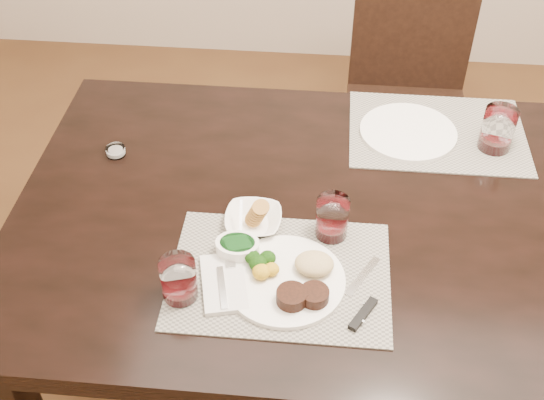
# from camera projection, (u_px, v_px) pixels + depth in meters

# --- Properties ---
(ground_plane) EXTENTS (4.50, 4.50, 0.00)m
(ground_plane) POSITION_uv_depth(u_px,v_px,m) (402.00, 397.00, 2.07)
(ground_plane) COLOR #442715
(ground_plane) RESTS_ON ground
(dining_table) EXTENTS (2.00, 1.00, 0.75)m
(dining_table) POSITION_uv_depth(u_px,v_px,m) (438.00, 243.00, 1.62)
(dining_table) COLOR black
(dining_table) RESTS_ON ground
(chair_far) EXTENTS (0.42, 0.42, 0.90)m
(chair_far) POSITION_uv_depth(u_px,v_px,m) (408.00, 87.00, 2.41)
(chair_far) COLOR black
(chair_far) RESTS_ON ground
(placemat_near) EXTENTS (0.46, 0.34, 0.00)m
(placemat_near) POSITION_uv_depth(u_px,v_px,m) (280.00, 275.00, 1.43)
(placemat_near) COLOR gray
(placemat_near) RESTS_ON dining_table
(placemat_far) EXTENTS (0.46, 0.34, 0.00)m
(placemat_far) POSITION_uv_depth(u_px,v_px,m) (437.00, 132.00, 1.80)
(placemat_far) COLOR gray
(placemat_far) RESTS_ON dining_table
(dinner_plate) EXTENTS (0.25, 0.25, 0.04)m
(dinner_plate) POSITION_uv_depth(u_px,v_px,m) (291.00, 279.00, 1.40)
(dinner_plate) COLOR white
(dinner_plate) RESTS_ON placemat_near
(napkin_fork) EXTENTS (0.12, 0.17, 0.02)m
(napkin_fork) POSITION_uv_depth(u_px,v_px,m) (224.00, 283.00, 1.41)
(napkin_fork) COLOR silver
(napkin_fork) RESTS_ON placemat_near
(steak_knife) EXTENTS (0.08, 0.20, 0.01)m
(steak_knife) POSITION_uv_depth(u_px,v_px,m) (363.00, 305.00, 1.36)
(steak_knife) COLOR silver
(steak_knife) RESTS_ON placemat_near
(cracker_bowl) EXTENTS (0.13, 0.13, 0.06)m
(cracker_bowl) POSITION_uv_depth(u_px,v_px,m) (253.00, 220.00, 1.53)
(cracker_bowl) COLOR white
(cracker_bowl) RESTS_ON placemat_near
(sauce_ramekin) EXTENTS (0.10, 0.14, 0.08)m
(sauce_ramekin) POSITION_uv_depth(u_px,v_px,m) (238.00, 247.00, 1.46)
(sauce_ramekin) COLOR white
(sauce_ramekin) RESTS_ON placemat_near
(wine_glass_near) EXTENTS (0.07, 0.07, 0.10)m
(wine_glass_near) POSITION_uv_depth(u_px,v_px,m) (332.00, 219.00, 1.49)
(wine_glass_near) COLOR silver
(wine_glass_near) RESTS_ON placemat_near
(far_plate) EXTENTS (0.25, 0.25, 0.01)m
(far_plate) POSITION_uv_depth(u_px,v_px,m) (408.00, 132.00, 1.79)
(far_plate) COLOR white
(far_plate) RESTS_ON placemat_far
(wine_glass_far) EXTENTS (0.08, 0.08, 0.11)m
(wine_glass_far) POSITION_uv_depth(u_px,v_px,m) (497.00, 131.00, 1.72)
(wine_glass_far) COLOR silver
(wine_glass_far) RESTS_ON placemat_far
(wine_glass_side) EXTENTS (0.07, 0.07, 0.10)m
(wine_glass_side) POSITION_uv_depth(u_px,v_px,m) (179.00, 282.00, 1.36)
(wine_glass_side) COLOR silver
(wine_glass_side) RESTS_ON dining_table
(salt_cellar) EXTENTS (0.05, 0.05, 0.02)m
(salt_cellar) POSITION_uv_depth(u_px,v_px,m) (116.00, 151.00, 1.73)
(salt_cellar) COLOR silver
(salt_cellar) RESTS_ON dining_table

